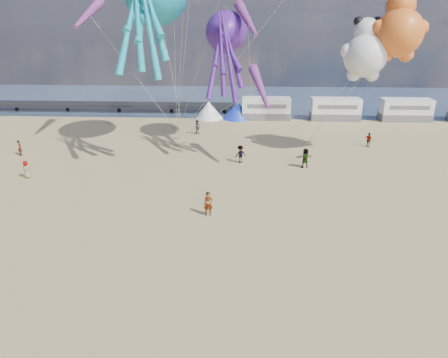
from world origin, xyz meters
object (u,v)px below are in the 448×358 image
(sandbag_b, at_px, (245,145))
(kite_panda, at_px, (365,56))
(beachgoer_2, at_px, (240,154))
(sandbag_e, at_px, (177,138))
(sandbag_d, at_px, (255,139))
(standing_person, at_px, (208,204))
(kite_teddy_orange, at_px, (399,33))
(beachgoer_1, at_px, (197,127))
(sandbag_a, at_px, (186,143))
(kite_octopus_purple, at_px, (226,32))
(tent_blue, at_px, (237,110))
(motorhome_1, at_px, (335,109))
(motorhome_2, at_px, (406,110))
(motorhome_0, at_px, (266,108))
(windsock_left, at_px, (89,14))
(beachgoer_5, at_px, (20,148))
(tent_white, at_px, (209,110))
(beachgoer_3, at_px, (368,140))
(sandbag_c, at_px, (308,142))
(windsock_mid, at_px, (247,19))
(beachgoer_0, at_px, (26,169))
(beachgoer_4, at_px, (305,158))
(windsock_right, at_px, (260,87))

(sandbag_b, height_order, kite_panda, kite_panda)
(beachgoer_2, height_order, kite_panda, kite_panda)
(sandbag_b, relative_size, sandbag_e, 1.00)
(sandbag_e, bearing_deg, sandbag_d, -0.10)
(standing_person, relative_size, kite_teddy_orange, 0.25)
(beachgoer_1, height_order, sandbag_a, beachgoer_1)
(beachgoer_1, bearing_deg, kite_octopus_purple, -16.33)
(kite_octopus_purple, bearing_deg, tent_blue, 65.71)
(motorhome_1, distance_m, motorhome_2, 9.50)
(sandbag_b, bearing_deg, kite_teddy_orange, -16.36)
(motorhome_0, height_order, motorhome_2, same)
(standing_person, xyz_separation_m, windsock_left, (-13.50, 17.74, 12.58))
(sandbag_b, relative_size, sandbag_d, 1.00)
(motorhome_2, distance_m, beachgoer_1, 28.93)
(beachgoer_1, relative_size, beachgoer_5, 1.10)
(tent_white, distance_m, sandbag_e, 11.23)
(tent_white, xyz_separation_m, windsock_left, (-10.93, -12.45, 12.26))
(motorhome_1, xyz_separation_m, standing_person, (-14.93, -30.19, -0.62))
(beachgoer_3, distance_m, sandbag_c, 6.39)
(motorhome_2, distance_m, windsock_mid, 29.22)
(tent_blue, xyz_separation_m, sandbag_a, (-5.50, -12.71, -1.09))
(sandbag_b, height_order, kite_octopus_purple, kite_octopus_purple)
(motorhome_2, xyz_separation_m, sandbag_d, (-20.74, -10.84, -1.39))
(sandbag_d, distance_m, windsock_mid, 13.69)
(sandbag_a, relative_size, sandbag_c, 1.00)
(beachgoer_1, relative_size, beachgoer_2, 1.02)
(standing_person, distance_m, beachgoer_5, 23.86)
(beachgoer_0, relative_size, beachgoer_1, 0.89)
(beachgoer_4, bearing_deg, standing_person, 37.25)
(tent_white, height_order, kite_teddy_orange, kite_teddy_orange)
(tent_white, height_order, sandbag_b, tent_white)
(sandbag_e, height_order, windsock_right, windsock_right)
(sandbag_a, xyz_separation_m, sandbag_e, (-1.28, 1.88, 0.00))
(tent_white, height_order, beachgoer_2, tent_white)
(standing_person, height_order, sandbag_d, standing_person)
(windsock_left, bearing_deg, kite_panda, -6.41)
(motorhome_0, xyz_separation_m, motorhome_1, (9.50, 0.00, 0.00))
(windsock_left, bearing_deg, standing_person, -49.96)
(motorhome_0, distance_m, standing_person, 30.68)
(beachgoer_1, bearing_deg, sandbag_d, 10.80)
(beachgoer_0, relative_size, kite_octopus_purple, 0.15)
(beachgoer_2, height_order, sandbag_e, beachgoer_2)
(tent_white, xyz_separation_m, beachgoer_3, (18.48, -12.81, -0.42))
(windsock_mid, bearing_deg, kite_panda, -22.93)
(beachgoer_1, height_order, beachgoer_5, beachgoer_1)
(beachgoer_0, xyz_separation_m, sandbag_e, (11.07, 12.90, -0.66))
(sandbag_d, distance_m, kite_teddy_orange, 18.04)
(standing_person, bearing_deg, sandbag_a, 95.72)
(beachgoer_5, height_order, sandbag_e, beachgoer_5)
(kite_octopus_purple, xyz_separation_m, windsock_right, (3.34, -7.06, -4.44))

